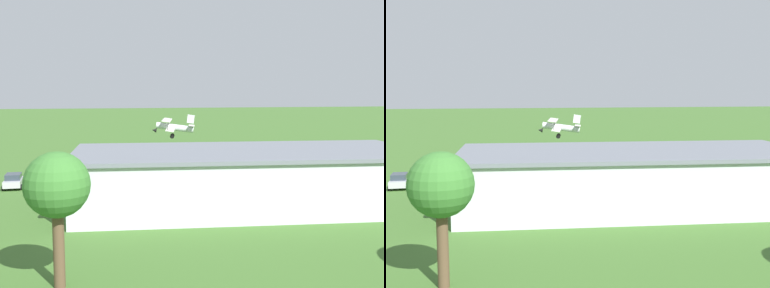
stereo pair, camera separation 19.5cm
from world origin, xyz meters
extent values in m
plane|color=#3D6628|center=(0.00, 0.00, 0.00)|extent=(400.00, 400.00, 0.00)
cube|color=silver|center=(4.55, 35.45, 2.53)|extent=(32.99, 15.86, 5.06)
cube|color=slate|center=(4.55, 35.45, 5.23)|extent=(33.63, 16.50, 0.35)
cube|color=#384251|center=(4.13, 28.43, 2.07)|extent=(9.99, 0.76, 4.15)
cylinder|color=silver|center=(6.96, 3.45, 5.07)|extent=(6.02, 2.05, 1.76)
cone|color=black|center=(10.16, 2.88, 4.65)|extent=(0.90, 0.84, 0.79)
cube|color=silver|center=(7.62, 3.33, 4.83)|extent=(2.71, 8.19, 0.29)
cube|color=silver|center=(8.15, 3.24, 6.25)|extent=(2.71, 8.19, 0.29)
cube|color=silver|center=(4.52, 3.89, 6.41)|extent=(1.26, 0.32, 1.43)
cube|color=silver|center=(4.39, 3.91, 5.41)|extent=(1.35, 2.72, 0.20)
cylinder|color=black|center=(7.20, 2.44, 3.75)|extent=(0.65, 0.25, 0.64)
cylinder|color=black|center=(7.54, 4.31, 3.75)|extent=(0.65, 0.25, 0.64)
cylinder|color=#332D28|center=(7.43, 0.74, 5.54)|extent=(0.28, 0.13, 1.48)
cylinder|color=#332D28|center=(8.35, 5.83, 5.54)|extent=(0.28, 0.13, 1.48)
cube|color=red|center=(21.72, 24.52, 0.71)|extent=(2.04, 4.43, 0.77)
cube|color=#2D3842|center=(21.72, 24.52, 1.36)|extent=(1.68, 2.53, 0.53)
cylinder|color=black|center=(20.76, 25.91, 0.32)|extent=(0.28, 0.66, 0.64)
cylinder|color=black|center=(22.42, 26.05, 0.32)|extent=(0.28, 0.66, 0.64)
cylinder|color=black|center=(21.01, 22.99, 0.32)|extent=(0.28, 0.66, 0.64)
cylinder|color=black|center=(22.68, 23.14, 0.32)|extent=(0.28, 0.66, 0.64)
cube|color=#B7B7BC|center=(28.09, 22.48, 0.66)|extent=(2.00, 4.15, 0.68)
cube|color=#2D3842|center=(28.09, 22.48, 1.32)|extent=(1.71, 2.34, 0.62)
cylinder|color=black|center=(27.12, 23.83, 0.32)|extent=(0.24, 0.65, 0.64)
cylinder|color=black|center=(28.97, 23.90, 0.32)|extent=(0.24, 0.65, 0.64)
cylinder|color=black|center=(27.22, 21.06, 0.32)|extent=(0.24, 0.65, 0.64)
cylinder|color=black|center=(29.07, 21.12, 0.32)|extent=(0.24, 0.65, 0.64)
cylinder|color=beige|center=(21.78, 20.18, 0.41)|extent=(0.45, 0.45, 0.81)
cylinder|color=#72338C|center=(21.78, 20.18, 1.10)|extent=(0.53, 0.53, 0.58)
sphere|color=#D8AD84|center=(21.78, 20.18, 1.50)|extent=(0.22, 0.22, 0.22)
cylinder|color=#72338C|center=(9.25, 18.35, 0.42)|extent=(0.34, 0.34, 0.85)
cylinder|color=#72338C|center=(9.25, 18.35, 1.14)|extent=(0.40, 0.40, 0.60)
sphere|color=#9E704C|center=(9.25, 18.35, 1.56)|extent=(0.23, 0.23, 0.23)
cylinder|color=#B23333|center=(-8.86, 23.95, 0.42)|extent=(0.44, 0.44, 0.84)
cylinder|color=beige|center=(-8.86, 23.95, 1.13)|extent=(0.52, 0.52, 0.59)
sphere|color=brown|center=(-8.86, 23.95, 1.54)|extent=(0.23, 0.23, 0.23)
cylinder|color=#72338C|center=(14.68, 20.74, 0.44)|extent=(0.35, 0.35, 0.88)
cylinder|color=beige|center=(14.68, 20.74, 1.19)|extent=(0.42, 0.42, 0.62)
sphere|color=brown|center=(14.68, 20.74, 1.62)|extent=(0.24, 0.24, 0.24)
cylinder|color=brown|center=(20.63, 52.49, 2.39)|extent=(0.65, 0.65, 4.79)
sphere|color=#38722D|center=(20.63, 52.49, 5.90)|extent=(3.72, 3.72, 3.72)
camera|label=1|loc=(18.06, 80.57, 11.23)|focal=46.73mm
camera|label=2|loc=(17.87, 80.61, 11.23)|focal=46.73mm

